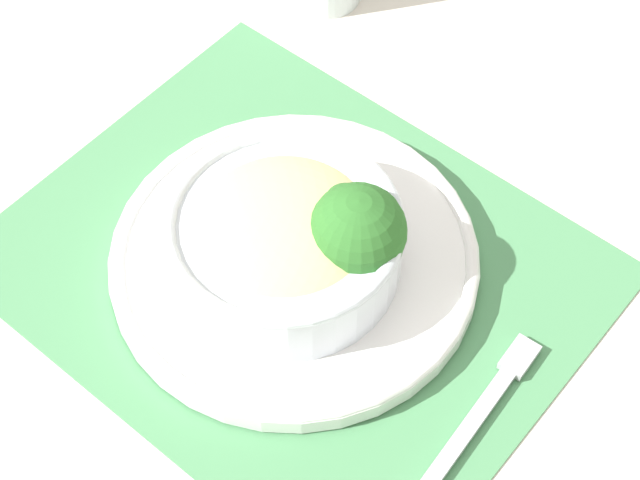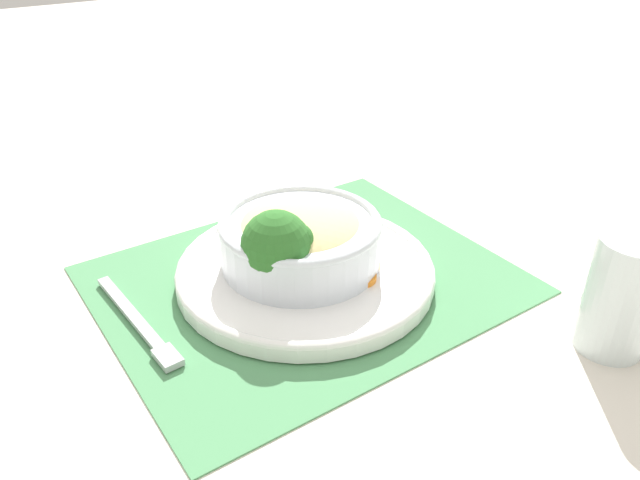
# 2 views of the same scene
# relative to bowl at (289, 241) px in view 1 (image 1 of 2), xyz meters

# --- Properties ---
(ground_plane) EXTENTS (4.00, 4.00, 0.00)m
(ground_plane) POSITION_rel_bowl_xyz_m (-0.00, 0.01, -0.05)
(ground_plane) COLOR beige
(placemat) EXTENTS (0.46, 0.38, 0.00)m
(placemat) POSITION_rel_bowl_xyz_m (-0.00, 0.01, -0.05)
(placemat) COLOR #4C8C59
(placemat) RESTS_ON ground_plane
(plate) EXTENTS (0.29, 0.29, 0.02)m
(plate) POSITION_rel_bowl_xyz_m (-0.00, 0.01, -0.04)
(plate) COLOR white
(plate) RESTS_ON placemat
(bowl) EXTENTS (0.18, 0.18, 0.07)m
(bowl) POSITION_rel_bowl_xyz_m (0.00, 0.00, 0.00)
(bowl) COLOR silver
(bowl) RESTS_ON plate
(broccoli_floret) EXTENTS (0.07, 0.07, 0.09)m
(broccoli_floret) POSITION_rel_bowl_xyz_m (0.04, 0.03, 0.02)
(broccoli_floret) COLOR #84AD5B
(broccoli_floret) RESTS_ON plate
(carrot_slice_near) EXTENTS (0.04, 0.04, 0.01)m
(carrot_slice_near) POSITION_rel_bowl_xyz_m (-0.04, 0.06, -0.03)
(carrot_slice_near) COLOR orange
(carrot_slice_near) RESTS_ON plate
(carrot_slice_middle) EXTENTS (0.04, 0.04, 0.01)m
(carrot_slice_middle) POSITION_rel_bowl_xyz_m (-0.06, 0.05, -0.03)
(carrot_slice_middle) COLOR orange
(carrot_slice_middle) RESTS_ON plate
(fork) EXTENTS (0.03, 0.18, 0.01)m
(fork) POSITION_rel_bowl_xyz_m (0.18, 0.01, -0.05)
(fork) COLOR #B7B7BC
(fork) RESTS_ON placemat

